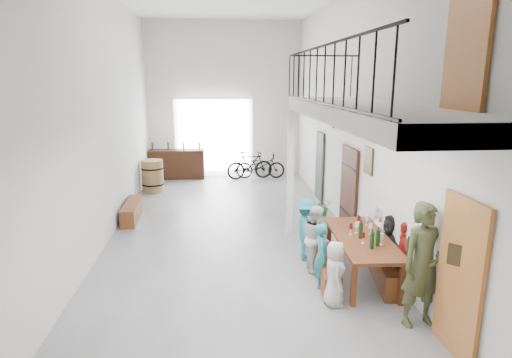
{
  "coord_description": "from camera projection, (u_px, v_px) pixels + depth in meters",
  "views": [
    {
      "loc": [
        -0.34,
        -9.61,
        3.51
      ],
      "look_at": [
        0.53,
        -0.5,
        1.36
      ],
      "focal_mm": 30.0,
      "sensor_mm": 36.0,
      "label": 1
    }
  ],
  "objects": [
    {
      "name": "guest_left_c",
      "position": [
        316.0,
        238.0,
        7.95
      ],
      "size": [
        0.5,
        0.62,
        1.24
      ],
      "primitive_type": "imported",
      "rotation": [
        0.0,
        0.0,
        1.53
      ],
      "color": "silver",
      "rests_on": "ground"
    },
    {
      "name": "bicycle_near",
      "position": [
        260.0,
        166.0,
        15.34
      ],
      "size": [
        1.76,
        0.66,
        0.91
      ],
      "primitive_type": "imported",
      "rotation": [
        0.0,
        0.0,
        1.54
      ],
      "color": "black",
      "rests_on": "ground"
    },
    {
      "name": "right_wall_decor",
      "position": [
        376.0,
        173.0,
        8.19
      ],
      "size": [
        0.07,
        8.28,
        5.07
      ],
      "color": "#AE672F",
      "rests_on": "ground"
    },
    {
      "name": "guest_left_b",
      "position": [
        322.0,
        255.0,
        7.29
      ],
      "size": [
        0.35,
        0.46,
        1.14
      ],
      "primitive_type": "imported",
      "rotation": [
        0.0,
        0.0,
        1.37
      ],
      "color": "teal",
      "rests_on": "ground"
    },
    {
      "name": "guest_left_a",
      "position": [
        335.0,
        273.0,
        6.7
      ],
      "size": [
        0.39,
        0.55,
        1.06
      ],
      "primitive_type": "imported",
      "rotation": [
        0.0,
        0.0,
        1.45
      ],
      "color": "silver",
      "rests_on": "ground"
    },
    {
      "name": "guest_right_c",
      "position": [
        382.0,
        234.0,
        8.24
      ],
      "size": [
        0.39,
        0.59,
        1.19
      ],
      "primitive_type": "imported",
      "rotation": [
        0.0,
        0.0,
        -1.56
      ],
      "color": "silver",
      "rests_on": "ground"
    },
    {
      "name": "serving_counter",
      "position": [
        177.0,
        164.0,
        15.34
      ],
      "size": [
        1.97,
        0.58,
        1.03
      ],
      "primitive_type": "cube",
      "rotation": [
        0.0,
        0.0,
        -0.02
      ],
      "color": "#3A1B0F",
      "rests_on": "ground"
    },
    {
      "name": "balcony",
      "position": [
        365.0,
        115.0,
        6.62
      ],
      "size": [
        1.52,
        5.62,
        4.0
      ],
      "color": "silver",
      "rests_on": "ground"
    },
    {
      "name": "tableware",
      "position": [
        366.0,
        231.0,
        7.44
      ],
      "size": [
        0.52,
        1.2,
        0.35
      ],
      "color": "black",
      "rests_on": "tasting_table"
    },
    {
      "name": "gateway_portal",
      "position": [
        214.0,
        138.0,
        15.54
      ],
      "size": [
        2.8,
        0.08,
        2.8
      ],
      "primitive_type": "cube",
      "color": "white",
      "rests_on": "ground"
    },
    {
      "name": "potted_plant",
      "position": [
        324.0,
        207.0,
        11.23
      ],
      "size": [
        0.44,
        0.39,
        0.44
      ],
      "primitive_type": "imported",
      "rotation": [
        0.0,
        0.0,
        0.14
      ],
      "color": "#174B15",
      "rests_on": "ground"
    },
    {
      "name": "guest_right_b",
      "position": [
        390.0,
        245.0,
        7.7
      ],
      "size": [
        0.35,
        1.08,
        1.17
      ],
      "primitive_type": "imported",
      "rotation": [
        0.0,
        0.0,
        -1.57
      ],
      "color": "black",
      "rests_on": "ground"
    },
    {
      "name": "guest_right_a",
      "position": [
        404.0,
        256.0,
        7.18
      ],
      "size": [
        0.46,
        0.76,
        1.21
      ],
      "primitive_type": "imported",
      "rotation": [
        0.0,
        0.0,
        -1.82
      ],
      "color": "red",
      "rests_on": "ground"
    },
    {
      "name": "counter_bottles",
      "position": [
        176.0,
        146.0,
        15.2
      ],
      "size": [
        1.72,
        0.16,
        0.28
      ],
      "color": "black",
      "rests_on": "serving_counter"
    },
    {
      "name": "guest_left_d",
      "position": [
        306.0,
        229.0,
        8.4
      ],
      "size": [
        0.53,
        0.84,
        1.25
      ],
      "primitive_type": "imported",
      "rotation": [
        0.0,
        0.0,
        1.49
      ],
      "color": "teal",
      "rests_on": "ground"
    },
    {
      "name": "room_walls",
      "position": [
        230.0,
        77.0,
        9.33
      ],
      "size": [
        12.0,
        12.0,
        12.0
      ],
      "color": "silver",
      "rests_on": "ground"
    },
    {
      "name": "floor",
      "position": [
        232.0,
        230.0,
        10.14
      ],
      "size": [
        12.0,
        12.0,
        0.0
      ],
      "primitive_type": "plane",
      "color": "slate",
      "rests_on": "ground"
    },
    {
      "name": "oak_barrel",
      "position": [
        153.0,
        176.0,
        13.51
      ],
      "size": [
        0.69,
        0.69,
        1.02
      ],
      "color": "olive",
      "rests_on": "ground"
    },
    {
      "name": "host_standing",
      "position": [
        423.0,
        265.0,
        6.08
      ],
      "size": [
        0.74,
        0.56,
        1.85
      ],
      "primitive_type": "imported",
      "rotation": [
        0.0,
        0.0,
        0.18
      ],
      "color": "#434A29",
      "rests_on": "ground"
    },
    {
      "name": "bench_wall",
      "position": [
        380.0,
        265.0,
        7.72
      ],
      "size": [
        0.55,
        1.96,
        0.45
      ],
      "primitive_type": "cube",
      "rotation": [
        0.0,
        0.0,
        -0.16
      ],
      "color": "brown",
      "rests_on": "ground"
    },
    {
      "name": "side_bench",
      "position": [
        132.0,
        211.0,
        10.89
      ],
      "size": [
        0.38,
        1.58,
        0.44
      ],
      "primitive_type": "cube",
      "rotation": [
        0.0,
        0.0,
        0.02
      ],
      "color": "brown",
      "rests_on": "ground"
    },
    {
      "name": "tasting_table",
      "position": [
        362.0,
        241.0,
        7.55
      ],
      "size": [
        1.03,
        2.27,
        0.79
      ],
      "rotation": [
        0.0,
        0.0,
        -0.05
      ],
      "color": "brown",
      "rests_on": "ground"
    },
    {
      "name": "bicycle_far",
      "position": [
        250.0,
        165.0,
        15.22
      ],
      "size": [
        1.72,
        0.76,
        1.0
      ],
      "primitive_type": "imported",
      "rotation": [
        0.0,
        0.0,
        1.75
      ],
      "color": "black",
      "rests_on": "ground"
    },
    {
      "name": "bench_inner",
      "position": [
        325.0,
        268.0,
        7.66
      ],
      "size": [
        0.48,
        1.83,
        0.42
      ],
      "primitive_type": "cube",
      "rotation": [
        0.0,
        0.0,
        -0.11
      ],
      "color": "brown",
      "rests_on": "ground"
    }
  ]
}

